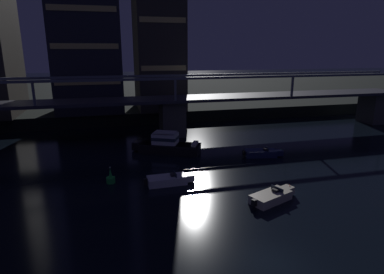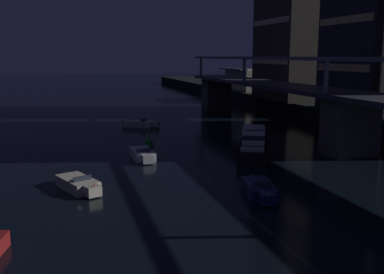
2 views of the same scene
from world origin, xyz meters
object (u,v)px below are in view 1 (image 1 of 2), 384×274
object	(u,v)px
speedboat_mid_center	(169,180)
tower_west_tall	(86,29)
river_bridge	(172,108)
cabin_cruiser_near_left	(167,145)
speedboat_mid_left	(262,153)
channel_buoy	(111,178)
speedboat_mid_right	(272,196)

from	to	relation	value
speedboat_mid_center	tower_west_tall	bearing A→B (deg)	104.78
river_bridge	speedboat_mid_center	distance (m)	20.21
cabin_cruiser_near_left	speedboat_mid_left	xyz separation A→B (m)	(11.50, -4.67, -0.64)
speedboat_mid_center	channel_buoy	xyz separation A→B (m)	(-5.76, 1.68, 0.06)
river_bridge	speedboat_mid_left	xyz separation A→B (m)	(9.11, -13.57, -4.00)
speedboat_mid_left	cabin_cruiser_near_left	bearing A→B (deg)	157.90
channel_buoy	river_bridge	bearing A→B (deg)	60.96
river_bridge	speedboat_mid_right	bearing A→B (deg)	-80.48
speedboat_mid_center	speedboat_mid_right	size ratio (longest dim) A/B	1.03
river_bridge	speedboat_mid_left	world-z (taller)	river_bridge
tower_west_tall	speedboat_mid_left	world-z (taller)	tower_west_tall
speedboat_mid_left	speedboat_mid_center	size ratio (longest dim) A/B	1.00
river_bridge	tower_west_tall	bearing A→B (deg)	132.95
river_bridge	speedboat_mid_right	distance (m)	26.17
river_bridge	speedboat_mid_right	world-z (taller)	river_bridge
speedboat_mid_left	speedboat_mid_right	xyz separation A→B (m)	(-4.83, -11.93, 0.00)
tower_west_tall	cabin_cruiser_near_left	size ratio (longest dim) A/B	3.26
tower_west_tall	speedboat_mid_left	distance (m)	38.75
cabin_cruiser_near_left	speedboat_mid_right	distance (m)	17.90
speedboat_mid_center	speedboat_mid_left	bearing A→B (deg)	23.79
speedboat_mid_center	channel_buoy	world-z (taller)	channel_buoy
speedboat_mid_left	tower_west_tall	bearing A→B (deg)	128.73
river_bridge	cabin_cruiser_near_left	world-z (taller)	river_bridge
river_bridge	tower_west_tall	size ratio (longest dim) A/B	2.79
speedboat_mid_right	river_bridge	bearing A→B (deg)	99.52
speedboat_mid_left	speedboat_mid_right	size ratio (longest dim) A/B	1.03
speedboat_mid_center	speedboat_mid_right	world-z (taller)	same
river_bridge	tower_west_tall	world-z (taller)	tower_west_tall
tower_west_tall	channel_buoy	world-z (taller)	tower_west_tall
speedboat_mid_center	channel_buoy	size ratio (longest dim) A/B	2.96
cabin_cruiser_near_left	speedboat_mid_center	bearing A→B (deg)	-99.14
speedboat_mid_center	speedboat_mid_right	bearing A→B (deg)	-36.23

